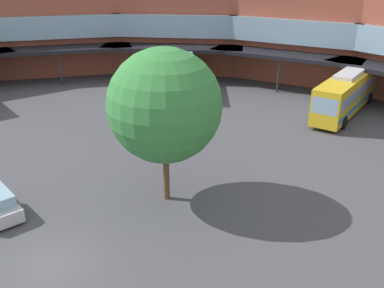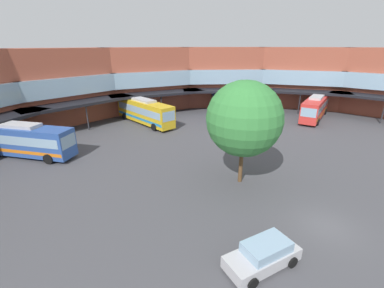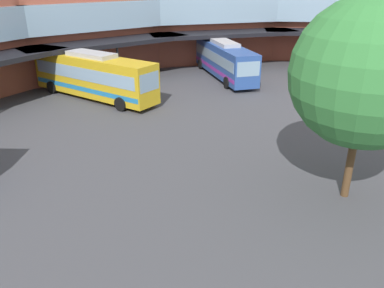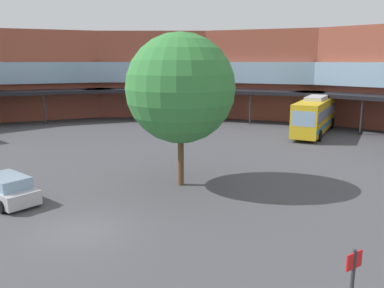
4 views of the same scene
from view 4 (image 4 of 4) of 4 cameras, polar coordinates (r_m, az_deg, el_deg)
The scene contains 6 objects.
ground_plane at distance 18.96m, azimuth -15.52°, elevation -12.00°, with size 128.82×128.82×0.00m, color #47474C.
station_building at distance 39.52m, azimuth 13.01°, elevation 8.91°, with size 86.35×43.76×11.29m.
bus_1 at distance 47.46m, azimuth -3.94°, elevation 5.09°, with size 9.10×10.37×3.79m.
bus_4 at distance 43.58m, azimuth 17.27°, elevation 4.05°, with size 3.65×12.60×3.91m.
parked_car at distance 23.75m, azimuth -25.13°, elevation -5.90°, with size 4.62×2.52×1.53m.
plaza_tree at distance 23.57m, azimuth -1.67°, elevation 7.97°, with size 6.48×6.48×9.17m.
Camera 4 is at (13.08, -11.45, 7.55)m, focal length 37.16 mm.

